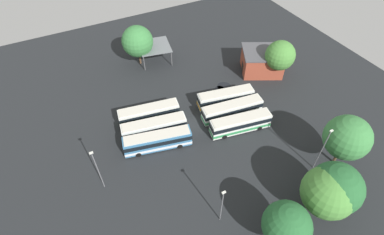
{
  "coord_description": "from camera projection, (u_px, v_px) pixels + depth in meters",
  "views": [
    {
      "loc": [
        -18.11,
        -34.3,
        41.93
      ],
      "look_at": [
        -0.05,
        0.65,
        1.47
      ],
      "focal_mm": 27.67,
      "sensor_mm": 36.0,
      "label": 1
    }
  ],
  "objects": [
    {
      "name": "bus_row0_slot2",
      "position": [
        149.0,
        113.0,
        56.77
      ],
      "size": [
        11.82,
        4.36,
        3.39
      ],
      "color": "silver",
      "rests_on": "ground_plane"
    },
    {
      "name": "puddle_centre_drain",
      "position": [
        224.0,
        86.0,
        65.17
      ],
      "size": [
        3.07,
        3.07,
        0.01
      ],
      "primitive_type": "cylinder",
      "color": "black",
      "rests_on": "ground_plane"
    },
    {
      "name": "tree_south_edge",
      "position": [
        280.0,
        55.0,
        62.99
      ],
      "size": [
        6.4,
        6.4,
        9.21
      ],
      "color": "brown",
      "rests_on": "ground_plane"
    },
    {
      "name": "lamp_post_by_building",
      "position": [
        98.0,
        169.0,
        44.13
      ],
      "size": [
        0.56,
        0.28,
        8.99
      ],
      "color": "slate",
      "rests_on": "ground_plane"
    },
    {
      "name": "puddle_back_corner",
      "position": [
        158.0,
        110.0,
        60.01
      ],
      "size": [
        3.54,
        3.54,
        0.01
      ],
      "primitive_type": "cylinder",
      "color": "black",
      "rests_on": "ground_plane"
    },
    {
      "name": "tree_north_edge",
      "position": [
        137.0,
        41.0,
        67.02
      ],
      "size": [
        7.14,
        7.14,
        9.51
      ],
      "color": "brown",
      "rests_on": "ground_plane"
    },
    {
      "name": "bus_row1_slot0",
      "position": [
        240.0,
        123.0,
        54.91
      ],
      "size": [
        11.8,
        4.45,
        3.39
      ],
      "color": "silver",
      "rests_on": "ground_plane"
    },
    {
      "name": "ground_plane",
      "position": [
        194.0,
        125.0,
        57.1
      ],
      "size": [
        95.2,
        95.2,
        0.0
      ],
      "primitive_type": "plane",
      "color": "black"
    },
    {
      "name": "tree_west_edge",
      "position": [
        287.0,
        225.0,
        37.91
      ],
      "size": [
        6.43,
        6.43,
        8.32
      ],
      "color": "brown",
      "rests_on": "ground_plane"
    },
    {
      "name": "puddle_between_rows",
      "position": [
        220.0,
        89.0,
        64.59
      ],
      "size": [
        2.1,
        2.1,
        0.01
      ],
      "primitive_type": "cylinder",
      "color": "black",
      "rests_on": "ground_plane"
    },
    {
      "name": "lamp_post_near_entrance",
      "position": [
        322.0,
        149.0,
        46.55
      ],
      "size": [
        0.56,
        0.28,
        9.44
      ],
      "color": "slate",
      "rests_on": "ground_plane"
    },
    {
      "name": "depot_building",
      "position": [
        262.0,
        61.0,
        67.25
      ],
      "size": [
        11.61,
        10.95,
        5.28
      ],
      "color": "#99422D",
      "rests_on": "ground_plane"
    },
    {
      "name": "tree_northeast",
      "position": [
        347.0,
        138.0,
        46.36
      ],
      "size": [
        7.29,
        7.29,
        10.15
      ],
      "color": "brown",
      "rests_on": "ground_plane"
    },
    {
      "name": "tree_northwest",
      "position": [
        328.0,
        192.0,
        40.85
      ],
      "size": [
        7.5,
        7.5,
        9.17
      ],
      "color": "brown",
      "rests_on": "ground_plane"
    },
    {
      "name": "bus_row1_slot2",
      "position": [
        226.0,
        98.0,
        59.89
      ],
      "size": [
        11.71,
        4.64,
        3.39
      ],
      "color": "silver",
      "rests_on": "ground_plane"
    },
    {
      "name": "maintenance_shelter",
      "position": [
        155.0,
        46.0,
        69.47
      ],
      "size": [
        8.31,
        8.37,
        3.99
      ],
      "color": "slate",
      "rests_on": "ground_plane"
    },
    {
      "name": "bus_row1_slot1",
      "position": [
        232.0,
        110.0,
        57.47
      ],
      "size": [
        12.31,
        4.06,
        3.39
      ],
      "color": "silver",
      "rests_on": "ground_plane"
    },
    {
      "name": "puddle_front_lane",
      "position": [
        228.0,
        126.0,
        56.9
      ],
      "size": [
        1.86,
        1.86,
        0.01
      ],
      "primitive_type": "cylinder",
      "color": "black",
      "rests_on": "ground_plane"
    },
    {
      "name": "lamp_post_mid_lot",
      "position": [
        222.0,
        205.0,
        40.73
      ],
      "size": [
        0.56,
        0.28,
        7.78
      ],
      "color": "slate",
      "rests_on": "ground_plane"
    },
    {
      "name": "bus_row0_slot0",
      "position": [
        158.0,
        141.0,
        51.99
      ],
      "size": [
        12.24,
        5.05,
        3.39
      ],
      "color": "teal",
      "rests_on": "ground_plane"
    },
    {
      "name": "bus_row0_slot1",
      "position": [
        154.0,
        127.0,
        54.21
      ],
      "size": [
        12.12,
        4.58,
        3.39
      ],
      "color": "silver",
      "rests_on": "ground_plane"
    },
    {
      "name": "tree_east_edge",
      "position": [
        335.0,
        188.0,
        40.91
      ],
      "size": [
        7.46,
        7.46,
        9.54
      ],
      "color": "brown",
      "rests_on": "ground_plane"
    }
  ]
}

